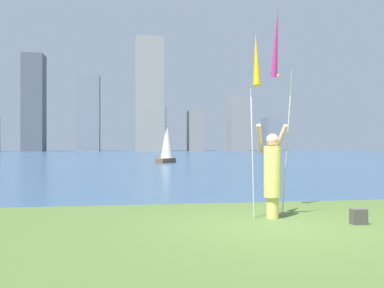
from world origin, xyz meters
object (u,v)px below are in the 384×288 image
Objects in this scene: bag at (359,217)px; kite_flag_right at (276,47)px; person at (272,172)px; sailboat_5 at (167,143)px; kite_flag_left at (256,65)px.

kite_flag_right is at bearing 121.59° from bag.
person is at bearing 148.37° from bag.
bag is at bearing -87.72° from sailboat_5.
kite_flag_left is (-0.38, -0.11, 2.16)m from person.
kite_flag_right is at bearing 50.18° from kite_flag_left.
person is 0.41× the size of sailboat_5.
sailboat_5 is at bearing 90.20° from kite_flag_right.
person is at bearing 15.60° from kite_flag_left.
kite_flag_left is at bearing 156.93° from bag.
kite_flag_right is 0.96× the size of sailboat_5.
kite_flag_right is at bearing -89.80° from sailboat_5.
sailboat_5 is at bearing 89.64° from person.
kite_flag_left is at bearing -91.39° from sailboat_5.
sailboat_5 reaches higher than kite_flag_right.
person is 2.20m from kite_flag_left.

